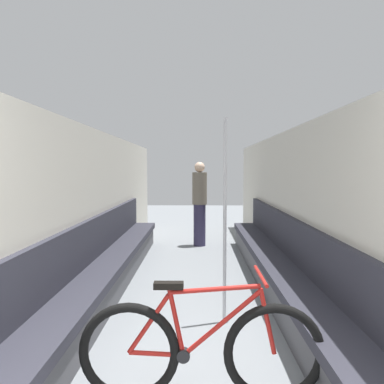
{
  "coord_description": "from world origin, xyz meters",
  "views": [
    {
      "loc": [
        0.06,
        -1.03,
        1.59
      ],
      "look_at": [
        0.01,
        2.63,
        1.36
      ],
      "focal_mm": 35.0,
      "sensor_mm": 36.0,
      "label": 1
    }
  ],
  "objects_px": {
    "bicycle": "(201,350)",
    "passenger_standing": "(200,203)",
    "bench_seat_row_right": "(278,267)",
    "grab_pole_near": "(225,224)",
    "bench_seat_row_left": "(108,267)"
  },
  "relations": [
    {
      "from": "bicycle",
      "to": "passenger_standing",
      "type": "xyz_separation_m",
      "value": [
        0.02,
        5.18,
        0.53
      ]
    },
    {
      "from": "bench_seat_row_right",
      "to": "passenger_standing",
      "type": "relative_size",
      "value": 3.55
    },
    {
      "from": "grab_pole_near",
      "to": "passenger_standing",
      "type": "height_order",
      "value": "grab_pole_near"
    },
    {
      "from": "grab_pole_near",
      "to": "bench_seat_row_left",
      "type": "bearing_deg",
      "value": 144.88
    },
    {
      "from": "bicycle",
      "to": "grab_pole_near",
      "type": "height_order",
      "value": "grab_pole_near"
    },
    {
      "from": "bench_seat_row_right",
      "to": "bicycle",
      "type": "height_order",
      "value": "bench_seat_row_right"
    },
    {
      "from": "bench_seat_row_left",
      "to": "bicycle",
      "type": "height_order",
      "value": "bench_seat_row_left"
    },
    {
      "from": "bench_seat_row_right",
      "to": "bicycle",
      "type": "relative_size",
      "value": 3.66
    },
    {
      "from": "bench_seat_row_left",
      "to": "grab_pole_near",
      "type": "distance_m",
      "value": 1.91
    },
    {
      "from": "bicycle",
      "to": "grab_pole_near",
      "type": "distance_m",
      "value": 1.51
    },
    {
      "from": "bench_seat_row_left",
      "to": "grab_pole_near",
      "type": "relative_size",
      "value": 2.91
    },
    {
      "from": "bench_seat_row_left",
      "to": "bicycle",
      "type": "relative_size",
      "value": 3.66
    },
    {
      "from": "bench_seat_row_right",
      "to": "passenger_standing",
      "type": "bearing_deg",
      "value": 109.57
    },
    {
      "from": "bench_seat_row_right",
      "to": "passenger_standing",
      "type": "height_order",
      "value": "passenger_standing"
    },
    {
      "from": "bench_seat_row_left",
      "to": "passenger_standing",
      "type": "xyz_separation_m",
      "value": [
        1.21,
        2.83,
        0.59
      ]
    }
  ]
}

